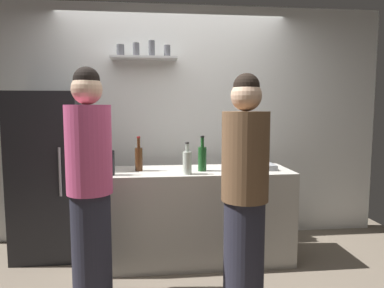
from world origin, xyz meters
The scene contains 13 objects.
ground_plane centered at (0.00, 0.00, 0.00)m, with size 5.28×5.28×0.00m, color #726656.
back_wall_assembly centered at (0.00, 1.25, 1.30)m, with size 4.80×0.32×2.60m.
refrigerator centered at (-1.25, 0.85, 0.81)m, with size 0.65×0.66×1.63m.
counter centered at (0.14, 0.54, 0.44)m, with size 1.88×0.61×0.89m, color #B7B2A8.
baking_pan centered at (0.77, 0.52, 0.91)m, with size 0.34×0.24×0.05m, color gray.
utensil_holder centered at (0.48, 0.50, 0.95)m, with size 0.11×0.11×0.22m.
wine_bottle_green_glass centered at (0.23, 0.49, 1.01)m, with size 0.08×0.08×0.33m.
wine_bottle_pale_glass centered at (0.08, 0.34, 1.00)m, with size 0.08×0.08×0.29m.
wine_bottle_amber_glass centered at (-0.36, 0.56, 1.01)m, with size 0.07×0.07×0.33m.
wine_bottle_dark_glass centered at (-0.60, 0.37, 1.01)m, with size 0.07×0.07×0.33m.
water_bottle_plastic centered at (-0.68, 0.54, 0.99)m, with size 0.08×0.08×0.23m.
person_brown_jacket centered at (0.43, -0.30, 0.86)m, with size 0.34×0.34×1.72m.
person_pink_top centered at (-0.70, -0.08, 0.89)m, with size 0.34×0.34×1.78m.
Camera 1 is at (-0.21, -2.72, 1.48)m, focal length 32.67 mm.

